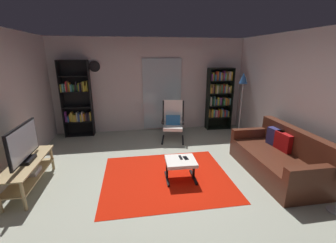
# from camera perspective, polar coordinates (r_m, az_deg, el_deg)

# --- Properties ---
(ground_plane) EXTENTS (7.02, 7.02, 0.00)m
(ground_plane) POSITION_cam_1_polar(r_m,az_deg,el_deg) (4.13, -0.33, -14.66)
(ground_plane) COLOR #A5A896
(wall_back) EXTENTS (5.60, 0.06, 2.60)m
(wall_back) POSITION_cam_1_polar(r_m,az_deg,el_deg) (6.46, -4.41, 9.11)
(wall_back) COLOR silver
(wall_back) RESTS_ON ground
(wall_right) EXTENTS (0.06, 6.00, 2.60)m
(wall_right) POSITION_cam_1_polar(r_m,az_deg,el_deg) (4.84, 33.20, 3.86)
(wall_right) COLOR silver
(wall_right) RESTS_ON ground
(glass_door_panel) EXTENTS (1.10, 0.01, 2.00)m
(glass_door_panel) POSITION_cam_1_polar(r_m,az_deg,el_deg) (6.47, -1.46, 6.92)
(glass_door_panel) COLOR silver
(area_rug) EXTENTS (2.26, 1.94, 0.01)m
(area_rug) POSITION_cam_1_polar(r_m,az_deg,el_deg) (4.20, -0.41, -14.01)
(area_rug) COLOR red
(area_rug) RESTS_ON ground
(tv_stand) EXTENTS (0.42, 1.33, 0.48)m
(tv_stand) POSITION_cam_1_polar(r_m,az_deg,el_deg) (4.42, -31.94, -10.45)
(tv_stand) COLOR tan
(tv_stand) RESTS_ON ground
(television) EXTENTS (0.20, 0.97, 0.61)m
(television) POSITION_cam_1_polar(r_m,az_deg,el_deg) (4.25, -32.89, -4.96)
(television) COLOR black
(television) RESTS_ON tv_stand
(bookshelf_near_tv) EXTENTS (0.75, 0.30, 2.02)m
(bookshelf_near_tv) POSITION_cam_1_polar(r_m,az_deg,el_deg) (6.47, -22.14, 5.04)
(bookshelf_near_tv) COLOR black
(bookshelf_near_tv) RESTS_ON ground
(bookshelf_near_sofa) EXTENTS (0.73, 0.30, 1.79)m
(bookshelf_near_sofa) POSITION_cam_1_polar(r_m,az_deg,el_deg) (6.75, 12.85, 6.35)
(bookshelf_near_sofa) COLOR black
(bookshelf_near_sofa) RESTS_ON ground
(leather_sofa) EXTENTS (0.90, 1.89, 0.86)m
(leather_sofa) POSITION_cam_1_polar(r_m,az_deg,el_deg) (4.68, 26.29, -8.37)
(leather_sofa) COLOR #522719
(leather_sofa) RESTS_ON ground
(lounge_armchair) EXTENTS (0.68, 0.75, 1.02)m
(lounge_armchair) POSITION_cam_1_polar(r_m,az_deg,el_deg) (5.78, 1.30, 0.48)
(lounge_armchair) COLOR black
(lounge_armchair) RESTS_ON ground
(ottoman) EXTENTS (0.54, 0.50, 0.38)m
(ottoman) POSITION_cam_1_polar(r_m,az_deg,el_deg) (4.00, 3.24, -10.58)
(ottoman) COLOR white
(ottoman) RESTS_ON ground
(tv_remote) EXTENTS (0.05, 0.15, 0.02)m
(tv_remote) POSITION_cam_1_polar(r_m,az_deg,el_deg) (4.03, 3.21, -9.13)
(tv_remote) COLOR black
(tv_remote) RESTS_ON ottoman
(cell_phone) EXTENTS (0.08, 0.15, 0.01)m
(cell_phone) POSITION_cam_1_polar(r_m,az_deg,el_deg) (4.03, 4.51, -9.26)
(cell_phone) COLOR black
(cell_phone) RESTS_ON ottoman
(floor_lamp_by_shelf) EXTENTS (0.22, 0.22, 1.72)m
(floor_lamp_by_shelf) POSITION_cam_1_polar(r_m,az_deg,el_deg) (6.06, 18.57, 8.99)
(floor_lamp_by_shelf) COLOR #A5A5AD
(floor_lamp_by_shelf) RESTS_ON ground
(wall_clock) EXTENTS (0.29, 0.03, 0.29)m
(wall_clock) POSITION_cam_1_polar(r_m,az_deg,el_deg) (6.38, -18.23, 13.22)
(wall_clock) COLOR silver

